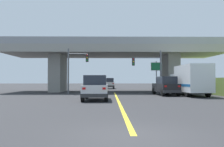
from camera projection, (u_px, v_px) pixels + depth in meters
The scene contains 10 objects.
ground at pixel (114, 92), 34.07m from camera, with size 160.00×160.00×0.00m, color #2B2B2D.
overpass_bridge at pixel (114, 57), 34.21m from camera, with size 29.57×8.81×7.11m.
lane_divider_stripe at pixel (118, 100), 19.18m from camera, with size 0.20×24.38×0.01m, color yellow.
suv_lead at pixel (96, 88), 19.48m from camera, with size 2.03×4.42×2.02m.
suv_crossing at pixel (166, 86), 25.78m from camera, with size 2.10×4.93×2.02m.
box_truck at pixel (190, 80), 25.17m from camera, with size 2.33×7.47×3.18m.
sedan_oncoming at pixel (109, 83), 45.58m from camera, with size 1.92×4.55×2.02m.
traffic_signal_nearside at pixel (151, 67), 28.78m from camera, with size 3.57×0.36×5.23m.
traffic_signal_farside at pixel (75, 65), 28.18m from camera, with size 2.47×0.36×5.38m.
highway_sign at pixel (156, 70), 32.15m from camera, with size 1.50×0.17×4.19m.
Camera 1 is at (-0.74, -7.04, 1.65)m, focal length 38.25 mm.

